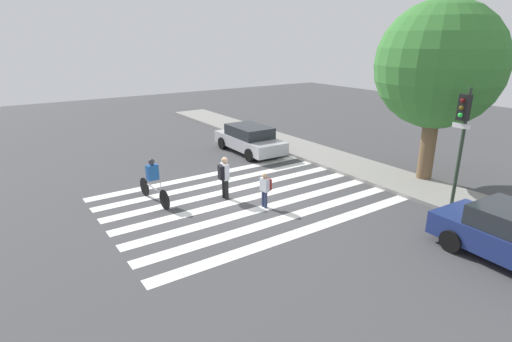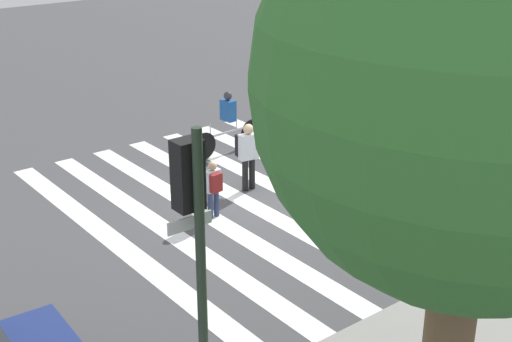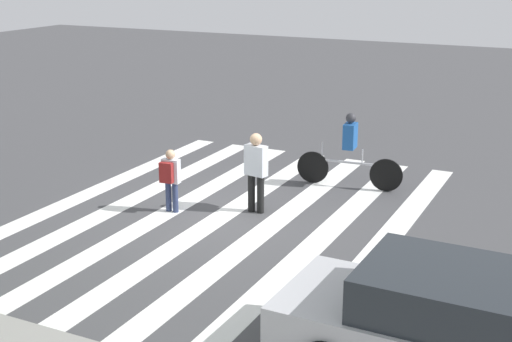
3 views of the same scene
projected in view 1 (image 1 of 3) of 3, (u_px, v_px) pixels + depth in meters
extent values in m
plane|color=#444447|center=(245.00, 199.00, 14.85)|extent=(60.00, 60.00, 0.00)
cube|color=gray|center=(360.00, 168.00, 18.17)|extent=(36.00, 2.50, 0.14)
cube|color=white|center=(205.00, 176.00, 17.38)|extent=(0.48, 10.00, 0.01)
cube|color=white|center=(217.00, 183.00, 16.53)|extent=(0.48, 10.00, 0.01)
cube|color=white|center=(230.00, 190.00, 15.69)|extent=(0.48, 10.00, 0.01)
cube|color=white|center=(245.00, 199.00, 14.85)|extent=(0.48, 10.00, 0.01)
cube|color=white|center=(262.00, 209.00, 14.01)|extent=(0.48, 10.00, 0.01)
cube|color=white|center=(280.00, 219.00, 13.17)|extent=(0.48, 10.00, 0.01)
cube|color=white|center=(301.00, 232.00, 12.33)|extent=(0.48, 10.00, 0.01)
cylinder|color=#283828|center=(460.00, 151.00, 13.33)|extent=(0.12, 0.12, 4.21)
cube|color=black|center=(464.00, 107.00, 12.75)|extent=(0.32, 0.26, 0.84)
cube|color=silver|center=(461.00, 126.00, 12.94)|extent=(0.60, 0.02, 0.16)
sphere|color=#590F0F|center=(463.00, 101.00, 12.59)|extent=(0.15, 0.15, 0.15)
sphere|color=#59470F|center=(461.00, 108.00, 12.66)|extent=(0.15, 0.15, 0.15)
sphere|color=#26D83F|center=(460.00, 115.00, 12.74)|extent=(0.15, 0.15, 0.15)
cylinder|color=brown|center=(428.00, 147.00, 16.35)|extent=(0.61, 0.61, 2.89)
sphere|color=#387A33|center=(439.00, 65.00, 15.32)|extent=(4.88, 4.88, 4.88)
cylinder|color=black|center=(224.00, 188.00, 14.89)|extent=(0.14, 0.14, 0.76)
cylinder|color=black|center=(227.00, 189.00, 14.74)|extent=(0.14, 0.14, 0.76)
cube|color=silver|center=(225.00, 171.00, 14.60)|extent=(0.47, 0.28, 0.60)
sphere|color=tan|center=(225.00, 160.00, 14.47)|extent=(0.24, 0.24, 0.24)
cube|color=black|center=(221.00, 172.00, 14.48)|extent=(0.36, 0.21, 0.51)
cylinder|color=navy|center=(263.00, 199.00, 14.11)|extent=(0.11, 0.11, 0.61)
cylinder|color=navy|center=(266.00, 200.00, 13.99)|extent=(0.11, 0.11, 0.61)
cube|color=silver|center=(265.00, 185.00, 13.88)|extent=(0.37, 0.19, 0.48)
sphere|color=tan|center=(265.00, 176.00, 13.77)|extent=(0.19, 0.19, 0.19)
cube|color=maroon|center=(268.00, 184.00, 13.94)|extent=(0.28, 0.15, 0.40)
cylinder|color=black|center=(165.00, 200.00, 13.85)|extent=(0.72, 0.10, 0.72)
cylinder|color=black|center=(145.00, 187.00, 15.06)|extent=(0.72, 0.10, 0.72)
cube|color=#B2B2B7|center=(154.00, 188.00, 14.39)|extent=(1.39, 0.15, 0.04)
cylinder|color=#B2B2B7|center=(150.00, 182.00, 14.55)|extent=(0.03, 0.03, 0.32)
cylinder|color=#B2B2B7|center=(161.00, 188.00, 13.87)|extent=(0.03, 0.03, 0.40)
cube|color=#1E5199|center=(152.00, 172.00, 14.20)|extent=(0.27, 0.42, 0.55)
sphere|color=#333338|center=(151.00, 162.00, 14.08)|extent=(0.22, 0.22, 0.22)
cube|color=#B7B7BC|center=(249.00, 142.00, 20.78)|extent=(4.49, 1.86, 0.60)
cube|color=#23282D|center=(249.00, 131.00, 20.59)|extent=(2.49, 1.68, 0.55)
cylinder|color=black|center=(278.00, 150.00, 20.20)|extent=(0.64, 0.21, 0.64)
cylinder|color=black|center=(249.00, 155.00, 19.31)|extent=(0.64, 0.21, 0.64)
cylinder|color=black|center=(249.00, 139.00, 22.40)|extent=(0.64, 0.21, 0.64)
cylinder|color=black|center=(222.00, 143.00, 21.50)|extent=(0.64, 0.21, 0.64)
cylinder|color=black|center=(488.00, 226.00, 12.01)|extent=(0.65, 0.23, 0.64)
cylinder|color=black|center=(451.00, 241.00, 11.11)|extent=(0.65, 0.23, 0.64)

